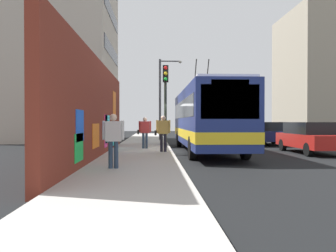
{
  "coord_description": "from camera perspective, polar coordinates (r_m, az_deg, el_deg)",
  "views": [
    {
      "loc": [
        -17.81,
        0.92,
        1.61
      ],
      "look_at": [
        2.16,
        0.1,
        1.35
      ],
      "focal_mm": 35.95,
      "sensor_mm": 36.0,
      "label": 1
    }
  ],
  "objects": [
    {
      "name": "traffic_light",
      "position": [
        16.92,
        -0.43,
        5.57
      ],
      "size": [
        0.49,
        0.28,
        4.29
      ],
      "color": "#2D382D",
      "rests_on": "sidewalk_slab"
    },
    {
      "name": "city_bus",
      "position": [
        17.9,
        6.38,
        1.54
      ],
      "size": [
        11.6,
        2.53,
        5.13
      ],
      "color": "navy",
      "rests_on": "ground_plane"
    },
    {
      "name": "parked_car_silver",
      "position": [
        30.23,
        12.83,
        -0.74
      ],
      "size": [
        4.94,
        1.78,
        1.58
      ],
      "color": "#B7B7BC",
      "rests_on": "ground_plane"
    },
    {
      "name": "pedestrian_near_wall",
      "position": [
        10.61,
        -9.26,
        -1.71
      ],
      "size": [
        0.23,
        0.68,
        1.7
      ],
      "color": "#2D3F59",
      "rests_on": "sidewalk_slab"
    },
    {
      "name": "ground_plane",
      "position": [
        17.9,
        0.59,
        -4.41
      ],
      "size": [
        80.0,
        80.0,
        0.0
      ],
      "primitive_type": "plane",
      "color": "black"
    },
    {
      "name": "pedestrian_midblock",
      "position": [
        18.34,
        -3.96,
        -0.69
      ],
      "size": [
        0.23,
        0.76,
        1.7
      ],
      "color": "#2D3F59",
      "rests_on": "sidewalk_slab"
    },
    {
      "name": "building_far_left",
      "position": [
        31.0,
        -18.26,
        12.88
      ],
      "size": [
        10.14,
        9.29,
        16.29
      ],
      "color": "#B2A899",
      "rests_on": "ground_plane"
    },
    {
      "name": "graffiti_wall",
      "position": [
        14.73,
        -11.87,
        2.64
      ],
      "size": [
        15.4,
        0.32,
        4.21
      ],
      "color": "maroon",
      "rests_on": "ground_plane"
    },
    {
      "name": "street_lamp",
      "position": [
        27.02,
        -0.91,
        5.55
      ],
      "size": [
        0.44,
        1.85,
        6.45
      ],
      "color": "#4C4C51",
      "rests_on": "sidewalk_slab"
    },
    {
      "name": "parked_car_navy",
      "position": [
        24.32,
        16.64,
        -1.11
      ],
      "size": [
        4.05,
        1.89,
        1.58
      ],
      "color": "navy",
      "rests_on": "ground_plane"
    },
    {
      "name": "sidewalk_slab",
      "position": [
        17.88,
        -4.55,
        -4.17
      ],
      "size": [
        48.0,
        3.2,
        0.15
      ],
      "primitive_type": "cube",
      "color": "#ADA8A0",
      "rests_on": "ground_plane"
    },
    {
      "name": "building_far_right",
      "position": [
        39.33,
        25.02,
        7.82
      ],
      "size": [
        9.25,
        8.0,
        13.0
      ],
      "color": "#9E937F",
      "rests_on": "ground_plane"
    },
    {
      "name": "pedestrian_at_curb",
      "position": [
        16.25,
        -0.85,
        -0.75
      ],
      "size": [
        0.23,
        0.77,
        1.75
      ],
      "color": "#1E1E2D",
      "rests_on": "sidewalk_slab"
    },
    {
      "name": "parked_car_red",
      "position": [
        18.53,
        22.94,
        -1.7
      ],
      "size": [
        4.68,
        1.86,
        1.58
      ],
      "color": "#B21E19",
      "rests_on": "ground_plane"
    }
  ]
}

